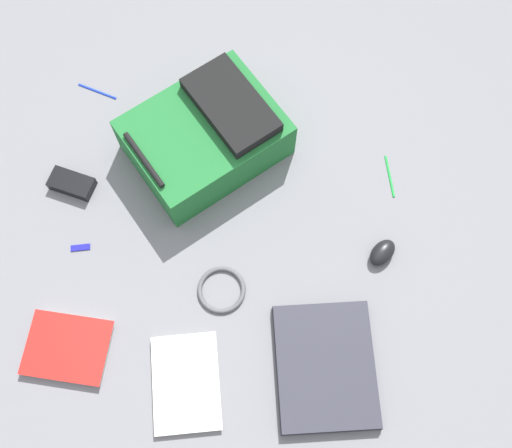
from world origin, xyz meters
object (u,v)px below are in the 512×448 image
at_px(book_comic, 68,348).
at_px(pen_blue, 97,91).
at_px(laptop, 326,366).
at_px(pen_black, 390,176).
at_px(computer_mouse, 382,253).
at_px(backpack, 207,135).
at_px(cable_coil, 221,290).
at_px(power_brick, 72,184).
at_px(usb_stick, 80,247).
at_px(book_blue, 186,383).

height_order(book_comic, pen_blue, book_comic).
bearing_deg(laptop, pen_black, -17.97).
bearing_deg(computer_mouse, book_comic, 59.29).
height_order(backpack, computer_mouse, backpack).
bearing_deg(backpack, laptop, -150.30).
xyz_separation_m(cable_coil, pen_black, (0.38, -0.48, -0.00)).
bearing_deg(power_brick, laptop, -122.92).
bearing_deg(book_comic, computer_mouse, -69.83).
relative_size(cable_coil, pen_black, 1.00).
distance_m(pen_black, usb_stick, 0.94).
xyz_separation_m(backpack, pen_black, (-0.07, -0.55, -0.08)).
height_order(book_comic, cable_coil, book_comic).
relative_size(backpack, laptop, 1.46).
bearing_deg(book_comic, laptop, -90.95).
xyz_separation_m(laptop, cable_coil, (0.20, 0.30, -0.01)).
bearing_deg(book_blue, usb_stick, 43.16).
distance_m(laptop, cable_coil, 0.36).
xyz_separation_m(laptop, usb_stick, (0.30, 0.71, -0.01)).
distance_m(computer_mouse, power_brick, 0.94).
relative_size(backpack, book_blue, 1.92).
xyz_separation_m(power_brick, pen_blue, (0.33, -0.03, -0.01)).
height_order(book_comic, usb_stick, book_comic).
height_order(book_blue, power_brick, power_brick).
height_order(backpack, cable_coil, backpack).
height_order(book_comic, book_blue, book_comic).
distance_m(backpack, book_comic, 0.72).
relative_size(laptop, power_brick, 2.82).
height_order(book_comic, power_brick, power_brick).
xyz_separation_m(pen_blue, usb_stick, (-0.52, -0.03, -0.00)).
xyz_separation_m(book_blue, cable_coil, (0.26, -0.08, -0.00)).
relative_size(computer_mouse, power_brick, 0.70).
bearing_deg(pen_black, book_blue, 138.92).
bearing_deg(book_blue, pen_blue, 22.49).
distance_m(cable_coil, pen_black, 0.61).
bearing_deg(power_brick, book_comic, -172.53).
xyz_separation_m(pen_black, pen_blue, (0.25, 0.93, 0.00)).
relative_size(book_comic, cable_coil, 1.75).
distance_m(power_brick, pen_blue, 0.33).
bearing_deg(power_brick, backpack, -69.53).
distance_m(computer_mouse, cable_coil, 0.47).
bearing_deg(cable_coil, computer_mouse, -73.96).
bearing_deg(laptop, book_blue, 99.69).
distance_m(book_blue, cable_coil, 0.27).
distance_m(laptop, computer_mouse, 0.36).
height_order(power_brick, pen_black, power_brick).
relative_size(book_blue, computer_mouse, 3.08).
bearing_deg(usb_stick, pen_blue, 2.80).
height_order(power_brick, usb_stick, power_brick).
relative_size(pen_black, usb_stick, 2.45).
height_order(cable_coil, pen_black, cable_coil).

